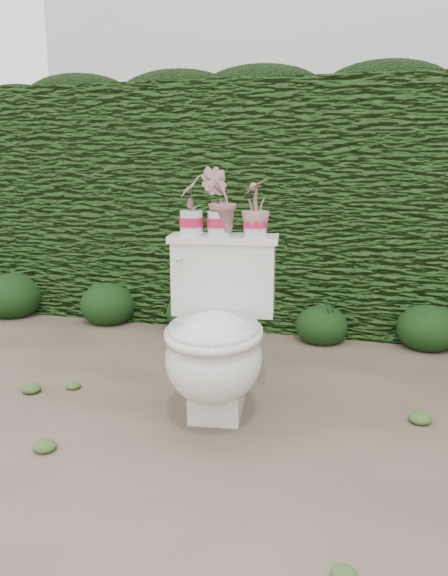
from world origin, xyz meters
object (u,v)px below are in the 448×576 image
(potted_plant_right, at_px, (255,209))
(potted_plant_left, at_px, (191,206))
(toilet, at_px, (217,339))
(potted_plant_center, at_px, (219,203))

(potted_plant_right, bearing_deg, potted_plant_left, -83.99)
(toilet, bearing_deg, potted_plant_left, 122.12)
(toilet, height_order, potted_plant_right, potted_plant_right)
(potted_plant_center, relative_size, potted_plant_right, 1.23)
(potted_plant_left, height_order, potted_plant_center, potted_plant_center)
(potted_plant_center, bearing_deg, toilet, 93.17)
(toilet, relative_size, potted_plant_center, 2.65)
(toilet, distance_m, potted_plant_center, 0.62)
(toilet, bearing_deg, potted_plant_right, 59.01)
(potted_plant_left, xyz_separation_m, potted_plant_center, (0.13, 0.02, 0.02))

